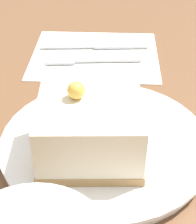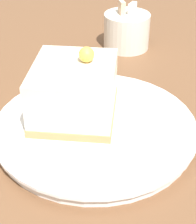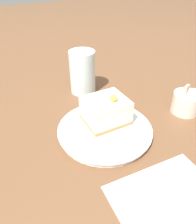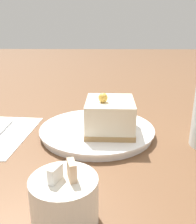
% 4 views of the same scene
% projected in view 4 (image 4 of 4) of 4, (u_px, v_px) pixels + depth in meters
% --- Properties ---
extents(ground_plane, '(4.00, 4.00, 0.00)m').
position_uv_depth(ground_plane, '(102.00, 127.00, 0.57)').
color(ground_plane, brown).
extents(plate, '(0.24, 0.24, 0.02)m').
position_uv_depth(plate, '(96.00, 130.00, 0.53)').
color(plate, white).
rests_on(plate, ground_plane).
extents(cake_slice, '(0.10, 0.11, 0.08)m').
position_uv_depth(cake_slice, '(108.00, 116.00, 0.50)').
color(cake_slice, '#AD8451').
rests_on(cake_slice, plate).
extents(sugar_bowl, '(0.08, 0.08, 0.08)m').
position_uv_depth(sugar_bowl, '(62.00, 200.00, 0.29)').
color(sugar_bowl, silver).
rests_on(sugar_bowl, ground_plane).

